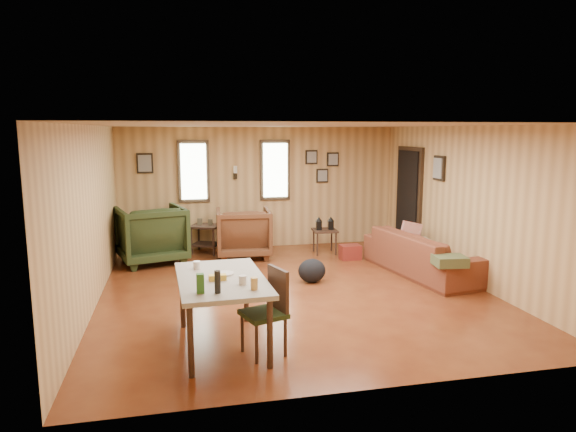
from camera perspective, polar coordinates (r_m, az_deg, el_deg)
The scene contains 11 objects.
room at distance 7.66m, azimuth 1.44°, elevation 1.04°, with size 5.54×6.04×2.44m.
sofa at distance 8.69m, azimuth 14.82°, elevation -3.29°, with size 2.33×0.68×0.91m, color brown.
recliner_brown at distance 9.53m, azimuth -4.97°, elevation -1.60°, with size 0.98×0.92×1.01m, color #532E19.
recliner_green at distance 9.40m, azimuth -14.94°, elevation -1.68°, with size 1.09×1.02×1.12m, color #243015.
end_table at distance 9.95m, azimuth -9.12°, elevation -1.96°, with size 0.68×0.65×0.67m.
side_table at distance 9.81m, azimuth 4.11°, elevation -1.39°, with size 0.48×0.48×0.71m.
cooler at distance 9.47m, azimuth 6.93°, elevation -4.00°, with size 0.37×0.26×0.26m.
backpack at distance 7.99m, azimuth 2.67°, elevation -6.09°, with size 0.51×0.44×0.37m.
sofa_pillows at distance 8.38m, azimuth 15.51°, elevation -3.40°, with size 0.63×1.93×0.39m.
dining_table at distance 5.59m, azimuth -7.43°, elevation -7.49°, with size 0.97×1.55×1.00m.
dining_chair at distance 5.45m, azimuth -2.09°, elevation -10.01°, with size 0.52×0.52×0.91m.
Camera 1 is at (-1.65, -7.08, 2.33)m, focal length 32.00 mm.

